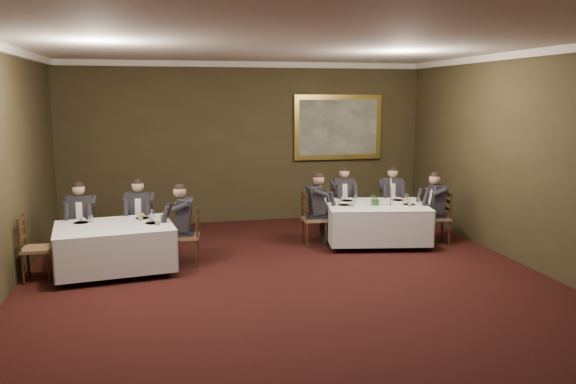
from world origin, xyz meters
name	(u,v)px	position (x,y,z in m)	size (l,w,h in m)	color
ground	(300,297)	(0.00, 0.00, 0.00)	(10.00, 10.00, 0.00)	black
ceiling	(301,39)	(0.00, 0.00, 3.50)	(8.00, 10.00, 0.10)	silver
back_wall	(246,143)	(0.00, 5.00, 1.75)	(8.00, 0.10, 3.50)	#362E1B
front_wall	(542,309)	(0.00, -5.00, 1.75)	(8.00, 0.10, 3.50)	#362E1B
right_wall	(559,165)	(4.00, 0.00, 1.75)	(0.10, 10.00, 3.50)	#362E1B
crown_molding	(301,44)	(0.00, 0.00, 3.44)	(8.00, 10.00, 0.12)	white
table_main	(376,220)	(2.08, 2.48, 0.45)	(2.09, 1.72, 0.67)	black
table_second	(115,245)	(-2.60, 1.74, 0.45)	(1.97, 1.60, 0.67)	black
chair_main_backleft	(342,218)	(1.75, 3.52, 0.28)	(0.44, 0.42, 1.00)	brown
diner_main_backleft	(342,208)	(1.75, 3.50, 0.51)	(0.42, 0.48, 1.35)	black
chair_main_backright	(391,218)	(2.75, 3.34, 0.28)	(0.52, 0.51, 1.00)	brown
diner_main_backright	(391,207)	(2.75, 3.33, 0.51)	(0.50, 0.56, 1.35)	black
chair_main_endleft	(313,230)	(0.92, 2.69, 0.28)	(0.43, 0.45, 1.00)	brown
diner_main_endleft	(314,218)	(0.93, 2.68, 0.51)	(0.49, 0.43, 1.35)	black
chair_main_endright	(437,228)	(3.25, 2.28, 0.28)	(0.48, 0.49, 1.00)	brown
diner_main_endright	(437,217)	(3.24, 2.28, 0.51)	(0.53, 0.46, 1.35)	black
chair_sec_backleft	(83,243)	(-3.20, 2.59, 0.28)	(0.45, 0.43, 1.00)	brown
diner_sec_backleft	(82,230)	(-3.20, 2.58, 0.51)	(0.43, 0.49, 1.35)	black
chair_sec_backright	(141,238)	(-2.24, 2.72, 0.28)	(0.49, 0.47, 1.00)	brown
diner_sec_backright	(140,226)	(-2.24, 2.71, 0.51)	(0.45, 0.52, 1.35)	black
chair_sec_endright	(187,248)	(-1.47, 1.88, 0.28)	(0.47, 0.49, 1.00)	brown
diner_sec_endright	(186,235)	(-1.48, 1.89, 0.51)	(0.52, 0.45, 1.35)	black
chair_sec_endleft	(37,262)	(-3.73, 1.58, 0.28)	(0.43, 0.45, 1.00)	brown
centerpiece	(376,198)	(2.03, 2.39, 0.90)	(0.25, 0.21, 0.27)	#2D5926
candlestick	(391,195)	(2.31, 2.36, 0.95)	(0.07, 0.07, 0.51)	gold
place_setting_table_main	(349,199)	(1.71, 2.98, 0.80)	(0.33, 0.31, 0.14)	white
place_setting_table_second	(85,220)	(-3.08, 2.07, 0.80)	(0.33, 0.31, 0.14)	white
painting	(338,127)	(2.08, 4.94, 2.07)	(2.03, 0.09, 1.46)	#E4C553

